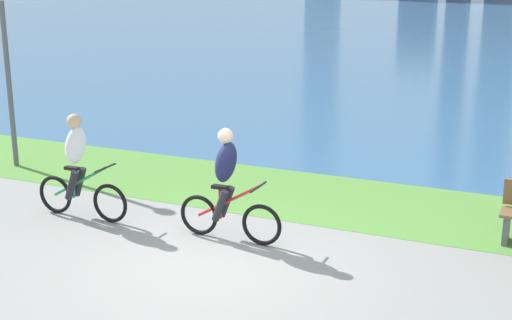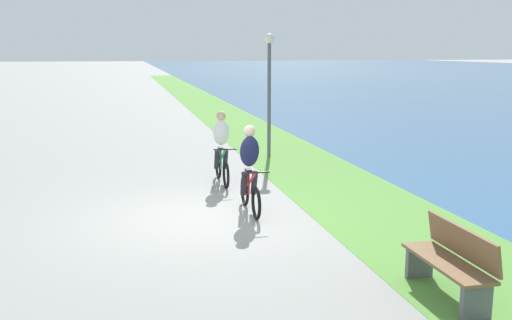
{
  "view_description": "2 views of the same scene",
  "coord_description": "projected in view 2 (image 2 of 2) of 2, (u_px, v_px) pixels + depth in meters",
  "views": [
    {
      "loc": [
        4.0,
        -7.58,
        3.82
      ],
      "look_at": [
        0.02,
        1.3,
        1.13
      ],
      "focal_mm": 49.42,
      "sensor_mm": 36.0,
      "label": 1
    },
    {
      "loc": [
        10.15,
        -1.34,
        3.02
      ],
      "look_at": [
        -0.4,
        1.08,
        0.96
      ],
      "focal_mm": 40.92,
      "sensor_mm": 36.0,
      "label": 2
    }
  ],
  "objects": [
    {
      "name": "grass_strip_bayside",
      "position": [
        371.0,
        208.0,
        11.3
      ],
      "size": [
        120.0,
        2.65,
        0.01
      ],
      "primitive_type": "cube",
      "color": "#59933D",
      "rests_on": "ground"
    },
    {
      "name": "cyclist_lead",
      "position": [
        250.0,
        169.0,
        10.88
      ],
      "size": [
        1.61,
        0.52,
        1.64
      ],
      "color": "black",
      "rests_on": "ground"
    },
    {
      "name": "cyclist_trailing",
      "position": [
        221.0,
        147.0,
        13.27
      ],
      "size": [
        1.66,
        0.52,
        1.66
      ],
      "color": "black",
      "rests_on": "ground"
    },
    {
      "name": "ground_plane",
      "position": [
        203.0,
        219.0,
        10.57
      ],
      "size": [
        300.0,
        300.0,
        0.0
      ],
      "primitive_type": "plane",
      "color": "gray"
    },
    {
      "name": "lamppost_tall",
      "position": [
        269.0,
        75.0,
        16.31
      ],
      "size": [
        0.28,
        0.28,
        3.46
      ],
      "color": "#595960",
      "rests_on": "ground"
    },
    {
      "name": "bench_near_path",
      "position": [
        451.0,
        262.0,
        7.16
      ],
      "size": [
        1.5,
        0.47,
        0.9
      ],
      "color": "brown",
      "rests_on": "ground"
    }
  ]
}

